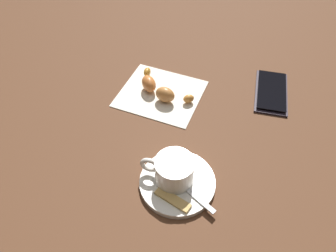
{
  "coord_description": "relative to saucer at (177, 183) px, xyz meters",
  "views": [
    {
      "loc": [
        0.43,
        0.09,
        0.51
      ],
      "look_at": [
        -0.0,
        0.01,
        0.02
      ],
      "focal_mm": 34.63,
      "sensor_mm": 36.0,
      "label": 1
    }
  ],
  "objects": [
    {
      "name": "napkin",
      "position": [
        -0.23,
        -0.08,
        -0.0
      ],
      "size": [
        0.2,
        0.21,
        0.0
      ],
      "primitive_type": "cube",
      "rotation": [
        0.0,
        0.0,
        -0.2
      ],
      "color": "silver",
      "rests_on": "ground"
    },
    {
      "name": "croissant",
      "position": [
        -0.23,
        -0.08,
        0.02
      ],
      "size": [
        0.11,
        0.14,
        0.04
      ],
      "color": "#B07829",
      "rests_on": "napkin"
    },
    {
      "name": "cell_phone",
      "position": [
        -0.28,
        0.18,
        0.0
      ],
      "size": [
        0.15,
        0.08,
        0.01
      ],
      "color": "black",
      "rests_on": "ground"
    },
    {
      "name": "espresso_cup",
      "position": [
        -0.0,
        -0.01,
        0.03
      ],
      "size": [
        0.07,
        0.09,
        0.05
      ],
      "color": "white",
      "rests_on": "saucer"
    },
    {
      "name": "saucer",
      "position": [
        0.0,
        0.0,
        0.0
      ],
      "size": [
        0.14,
        0.14,
        0.01
      ],
      "primitive_type": "cylinder",
      "color": "white",
      "rests_on": "ground"
    },
    {
      "name": "teaspoon",
      "position": [
        -0.0,
        -0.0,
        0.01
      ],
      "size": [
        0.09,
        0.12,
        0.01
      ],
      "color": "silver",
      "rests_on": "saucer"
    },
    {
      "name": "sugar_packet",
      "position": [
        0.04,
        -0.0,
        0.01
      ],
      "size": [
        0.04,
        0.07,
        0.01
      ],
      "primitive_type": "cube",
      "rotation": [
        0.0,
        0.0,
        7.43
      ],
      "color": "tan",
      "rests_on": "saucer"
    },
    {
      "name": "ground_plane",
      "position": [
        -0.12,
        -0.05,
        -0.01
      ],
      "size": [
        1.8,
        1.8,
        0.0
      ],
      "primitive_type": "plane",
      "color": "#50301D"
    }
  ]
}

